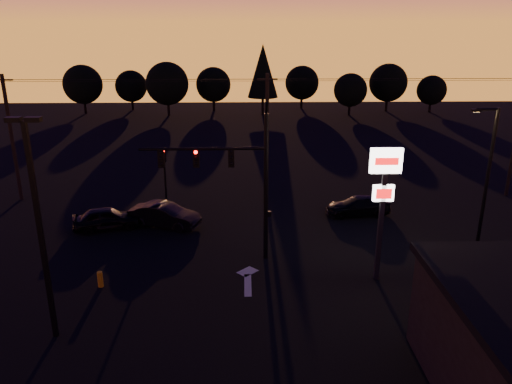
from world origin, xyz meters
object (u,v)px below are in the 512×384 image
traffic_signal_mast (235,172)px  car_mid (164,215)px  suv_parked (482,312)px  pylon_sign (384,187)px  car_left (107,218)px  streetlight (487,172)px  secondary_signal (165,170)px  car_right (358,206)px  bollard (100,279)px  parking_lot_light (38,218)px

traffic_signal_mast → car_mid: (-4.62, 4.67, -4.19)m
car_mid → suv_parked: bearing=-108.9°
pylon_sign → car_left: pylon_sign is taller
car_mid → streetlight: bearing=-81.6°
traffic_signal_mast → car_left: traffic_signal_mast is taller
traffic_signal_mast → suv_parked: size_ratio=1.71×
car_left → suv_parked: bearing=-135.7°
secondary_signal → suv_parked: 21.08m
pylon_sign → car_right: pylon_sign is taller
streetlight → bollard: (-20.64, -4.46, -4.02)m
traffic_signal_mast → car_right: size_ratio=1.99×
streetlight → suv_parked: (-3.48, -8.22, -3.72)m
secondary_signal → car_right: bearing=-5.1°
streetlight → car_mid: 19.25m
secondary_signal → car_mid: secondary_signal is taller
pylon_sign → suv_parked: bearing=-50.9°
car_right → parking_lot_light: bearing=-54.0°
car_mid → suv_parked: car_mid is taller
parking_lot_light → secondary_signal: bearing=80.2°
pylon_sign → suv_parked: 6.88m
car_left → car_mid: size_ratio=0.92×
traffic_signal_mast → parking_lot_light: bearing=-136.6°
secondary_signal → suv_parked: size_ratio=0.86×
traffic_signal_mast → car_right: bearing=38.1°
traffic_signal_mast → car_mid: bearing=134.7°
car_right → car_left: bearing=-87.7°
parking_lot_light → car_left: 12.21m
secondary_signal → car_mid: (0.28, -2.83, -2.12)m
bollard → car_left: 7.43m
parking_lot_light → bollard: 6.37m
secondary_signal → car_mid: size_ratio=0.97×
pylon_sign → streetlight: (6.91, 4.00, -0.49)m
streetlight → bollard: bearing=-167.8°
car_mid → car_right: (12.69, 1.66, -0.12)m
pylon_sign → car_left: 17.22m
car_mid → traffic_signal_mast: bearing=-117.2°
bollard → streetlight: bearing=12.2°
streetlight → car_right: bearing=140.9°
secondary_signal → car_left: size_ratio=1.05×
traffic_signal_mast → suv_parked: bearing=-32.5°
car_left → car_right: (16.22, 2.02, -0.08)m
traffic_signal_mast → pylon_sign: (7.10, -2.49, -0.02)m
bollard → traffic_signal_mast: bearing=24.0°
parking_lot_light → car_mid: 12.81m
car_left → car_right: 16.34m
pylon_sign → secondary_signal: bearing=140.2°
car_mid → suv_parked: 18.95m
traffic_signal_mast → suv_parked: (10.52, -6.72, -4.24)m
parking_lot_light → traffic_signal_mast: bearing=43.4°
streetlight → suv_parked: streetlight is taller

